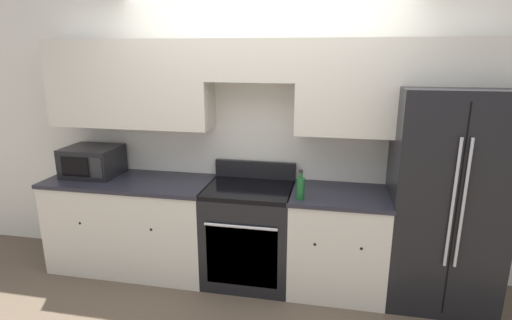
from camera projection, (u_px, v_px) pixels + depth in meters
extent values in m
plane|color=brown|center=(249.00, 298.00, 3.40)|extent=(12.00, 12.00, 0.00)
cube|color=silver|center=(263.00, 133.00, 3.68)|extent=(8.00, 0.06, 2.60)
cube|color=beige|center=(130.00, 84.00, 3.61)|extent=(1.51, 0.33, 0.78)
cube|color=beige|center=(252.00, 60.00, 3.34)|extent=(0.76, 0.33, 0.35)
cube|color=beige|center=(400.00, 88.00, 3.17)|extent=(1.64, 0.33, 0.78)
cube|color=beige|center=(133.00, 225.00, 3.81)|extent=(1.51, 0.62, 0.85)
cube|color=#23232D|center=(129.00, 181.00, 3.69)|extent=(1.53, 0.64, 0.03)
sphere|color=black|center=(80.00, 223.00, 3.55)|extent=(0.03, 0.03, 0.03)
sphere|color=black|center=(151.00, 229.00, 3.42)|extent=(0.03, 0.03, 0.03)
cube|color=beige|center=(337.00, 243.00, 3.45)|extent=(0.80, 0.62, 0.85)
cube|color=#23232D|center=(340.00, 195.00, 3.33)|extent=(0.82, 0.64, 0.03)
sphere|color=black|center=(315.00, 244.00, 3.16)|extent=(0.03, 0.03, 0.03)
sphere|color=black|center=(361.00, 248.00, 3.09)|extent=(0.03, 0.03, 0.03)
cube|color=black|center=(249.00, 236.00, 3.59)|extent=(0.76, 0.62, 0.84)
cube|color=black|center=(242.00, 256.00, 3.32)|extent=(0.61, 0.01, 0.54)
cube|color=black|center=(249.00, 189.00, 3.48)|extent=(0.76, 0.62, 0.04)
cube|color=black|center=(255.00, 170.00, 3.72)|extent=(0.76, 0.04, 0.16)
cylinder|color=silver|center=(240.00, 227.00, 3.22)|extent=(0.61, 0.02, 0.02)
cube|color=black|center=(443.00, 198.00, 3.22)|extent=(0.84, 0.71, 1.77)
cube|color=black|center=(455.00, 215.00, 2.88)|extent=(0.01, 0.01, 1.63)
cylinder|color=#B7B7BC|center=(453.00, 204.00, 2.84)|extent=(0.02, 0.02, 0.98)
cylinder|color=#B7B7BC|center=(463.00, 205.00, 2.83)|extent=(0.02, 0.02, 0.98)
cube|color=black|center=(93.00, 161.00, 3.79)|extent=(0.49, 0.41, 0.27)
cube|color=black|center=(75.00, 167.00, 3.60)|extent=(0.27, 0.01, 0.18)
cube|color=#262628|center=(96.00, 168.00, 3.56)|extent=(0.11, 0.01, 0.19)
cylinder|color=#195928|center=(300.00, 189.00, 3.18)|extent=(0.07, 0.07, 0.17)
cylinder|color=#195928|center=(301.00, 175.00, 3.15)|extent=(0.03, 0.03, 0.05)
cylinder|color=black|center=(301.00, 171.00, 3.14)|extent=(0.03, 0.03, 0.02)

